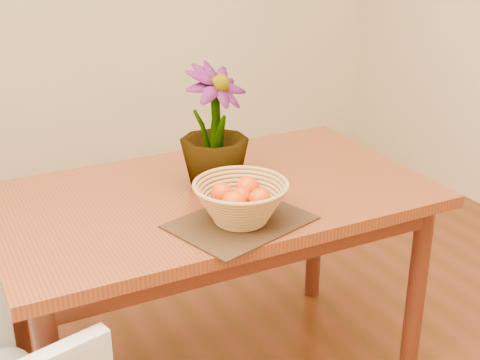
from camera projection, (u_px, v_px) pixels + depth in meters
name	position (u px, v px, depth m)	size (l,w,h in m)	color
table	(213.00, 215.00, 2.20)	(1.40, 0.80, 0.75)	maroon
placemat	(241.00, 222.00, 1.95)	(0.38, 0.29, 0.01)	#372414
wicker_basket	(241.00, 204.00, 1.93)	(0.28, 0.28, 0.11)	#AF7A49
orange_pile	(241.00, 196.00, 1.92)	(0.16, 0.15, 0.07)	red
potted_plant	(214.00, 127.00, 2.13)	(0.22, 0.22, 0.40)	#1B4814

